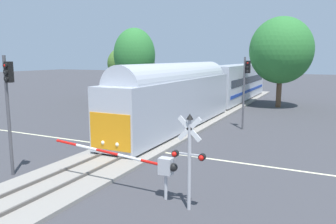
# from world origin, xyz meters

# --- Properties ---
(ground_plane) EXTENTS (220.00, 220.00, 0.00)m
(ground_plane) POSITION_xyz_m (0.00, 0.00, 0.00)
(ground_plane) COLOR #3D3D42
(road_centre_stripe) EXTENTS (44.00, 0.20, 0.01)m
(road_centre_stripe) POSITION_xyz_m (0.00, 0.00, 0.00)
(road_centre_stripe) COLOR beige
(road_centre_stripe) RESTS_ON ground
(railway_track) EXTENTS (4.40, 80.00, 0.32)m
(railway_track) POSITION_xyz_m (0.00, 0.00, 0.10)
(railway_track) COLOR gray
(railway_track) RESTS_ON ground
(commuter_train) EXTENTS (3.04, 39.98, 5.16)m
(commuter_train) POSITION_xyz_m (0.00, 15.70, 2.80)
(commuter_train) COLOR #B2B7C1
(commuter_train) RESTS_ON railway_track
(crossing_gate_near) EXTENTS (6.50, 0.40, 1.96)m
(crossing_gate_near) POSITION_xyz_m (4.47, -6.20, 1.45)
(crossing_gate_near) COLOR #B7B7BC
(crossing_gate_near) RESTS_ON ground
(crossing_signal_mast) EXTENTS (1.36, 0.44, 3.83)m
(crossing_signal_mast) POSITION_xyz_m (6.51, -6.71, 2.34)
(crossing_signal_mast) COLOR #B2B2B7
(crossing_signal_mast) RESTS_ON ground
(crossing_gate_far) EXTENTS (5.55, 0.40, 1.80)m
(crossing_gate_far) POSITION_xyz_m (-4.69, 6.20, 1.39)
(crossing_gate_far) COLOR #B7B7BC
(crossing_gate_far) RESTS_ON ground
(traffic_signal_median) EXTENTS (0.53, 0.38, 6.01)m
(traffic_signal_median) POSITION_xyz_m (-2.91, -6.98, 4.02)
(traffic_signal_median) COLOR #4C4C51
(traffic_signal_median) RESTS_ON ground
(traffic_signal_far_side) EXTENTS (0.53, 0.38, 5.95)m
(traffic_signal_far_side) POSITION_xyz_m (5.04, 8.99, 3.97)
(traffic_signal_far_side) COLOR #4C4C51
(traffic_signal_far_side) RESTS_ON ground
(pine_left_background) EXTENTS (6.53, 6.53, 7.72)m
(pine_left_background) POSITION_xyz_m (-13.72, 21.57, 5.03)
(pine_left_background) COLOR brown
(pine_left_background) RESTS_ON ground
(elm_centre_background) EXTENTS (7.30, 7.30, 10.59)m
(elm_centre_background) POSITION_xyz_m (5.83, 23.22, 6.70)
(elm_centre_background) COLOR brown
(elm_centre_background) RESTS_ON ground
(oak_behind_train) EXTENTS (5.02, 5.02, 9.41)m
(oak_behind_train) POSITION_xyz_m (-10.33, 16.94, 6.17)
(oak_behind_train) COLOR #4C3828
(oak_behind_train) RESTS_ON ground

